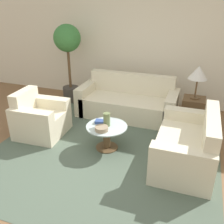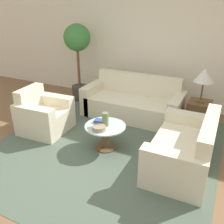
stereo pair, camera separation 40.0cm
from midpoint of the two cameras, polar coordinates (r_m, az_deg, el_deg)
name	(u,v)px [view 1 (the left image)]	position (r m, az deg, el deg)	size (l,w,h in m)	color
ground_plane	(84,166)	(3.84, -9.46, -12.14)	(14.00, 14.00, 0.00)	brown
wall_back	(137,46)	(5.83, 3.69, 14.89)	(10.00, 0.06, 2.60)	beige
rug	(107,148)	(4.21, -3.92, -8.18)	(3.55, 3.60, 0.01)	#4C5B4C
sofa_main	(128,102)	(5.24, 1.53, 2.14)	(2.02, 0.86, 0.84)	beige
armchair	(39,119)	(4.75, -18.67, -1.69)	(0.83, 0.86, 0.80)	beige
loveseat	(190,147)	(3.83, 14.49, -7.81)	(0.82, 1.44, 0.82)	beige
coffee_table	(107,134)	(4.07, -4.03, -5.06)	(0.67, 0.67, 0.41)	brown
side_table	(193,112)	(4.98, 15.78, -0.02)	(0.41, 0.41, 0.56)	brown
table_lamp	(198,73)	(4.73, 16.84, 8.42)	(0.35, 0.35, 0.62)	brown
potted_plant	(68,49)	(5.86, -12.04, 13.81)	(0.60, 0.60, 1.78)	#3D3833
vase	(107,119)	(3.96, -4.10, -1.78)	(0.11, 0.11, 0.22)	#6B7A4C
bowl	(102,129)	(3.85, -5.37, -3.89)	(0.21, 0.21, 0.07)	gray
book_stack	(101,122)	(4.09, -5.41, -2.29)	(0.19, 0.14, 0.05)	#334C8C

